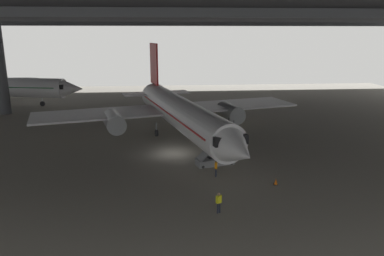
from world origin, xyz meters
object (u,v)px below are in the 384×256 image
(traffic_cone_orange, at_px, (276,182))
(baggage_tug, at_px, (205,119))
(boarding_stairs, at_px, (215,158))
(crew_worker_near_nose, at_px, (219,202))
(crew_worker_by_stairs, at_px, (216,167))
(airplane_main, at_px, (179,112))

(traffic_cone_orange, distance_m, baggage_tug, 24.21)
(traffic_cone_orange, relative_size, baggage_tug, 0.25)
(boarding_stairs, xyz_separation_m, baggage_tug, (1.09, 18.22, -0.21))
(crew_worker_near_nose, height_order, crew_worker_by_stairs, crew_worker_by_stairs)
(crew_worker_near_nose, xyz_separation_m, traffic_cone_orange, (5.98, 4.90, -0.65))
(baggage_tug, bearing_deg, boarding_stairs, -93.44)
(boarding_stairs, xyz_separation_m, crew_worker_by_stairs, (-0.45, -3.38, 0.21))
(crew_worker_near_nose, bearing_deg, baggage_tug, 85.17)
(crew_worker_near_nose, xyz_separation_m, baggage_tug, (2.44, 28.84, -0.42))
(crew_worker_near_nose, distance_m, traffic_cone_orange, 7.76)
(boarding_stairs, distance_m, crew_worker_by_stairs, 3.42)
(airplane_main, xyz_separation_m, crew_worker_near_nose, (1.83, -20.49, -2.54))
(boarding_stairs, bearing_deg, airplane_main, 107.84)
(crew_worker_near_nose, relative_size, baggage_tug, 0.69)
(airplane_main, xyz_separation_m, boarding_stairs, (3.17, -9.86, -2.75))
(boarding_stairs, height_order, baggage_tug, boarding_stairs)
(boarding_stairs, relative_size, crew_worker_by_stairs, 2.82)
(boarding_stairs, xyz_separation_m, crew_worker_near_nose, (-1.34, -10.63, 0.21))
(traffic_cone_orange, height_order, baggage_tug, baggage_tug)
(traffic_cone_orange, xyz_separation_m, baggage_tug, (-3.54, 23.94, 0.23))
(crew_worker_near_nose, relative_size, traffic_cone_orange, 2.76)
(boarding_stairs, height_order, crew_worker_near_nose, boarding_stairs)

